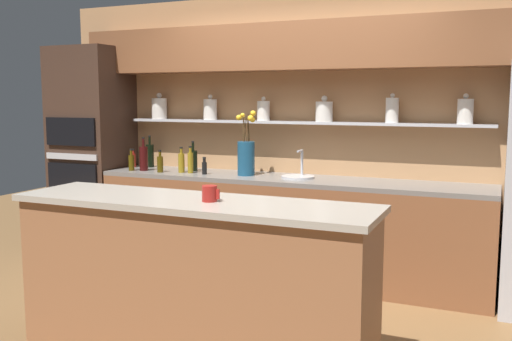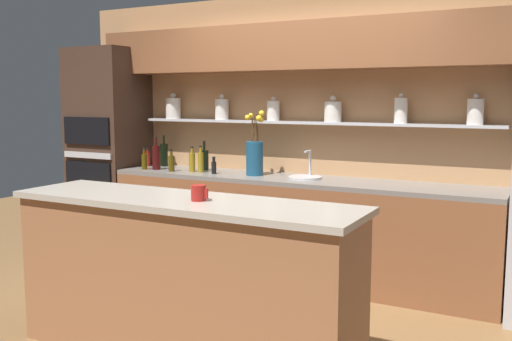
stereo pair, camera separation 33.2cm
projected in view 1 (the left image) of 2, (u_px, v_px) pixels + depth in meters
name	position (u px, v px, depth m)	size (l,w,h in m)	color
ground_plane	(233.00, 326.00, 4.11)	(12.00, 12.00, 0.00)	brown
back_wall_unit	(304.00, 107.00, 5.31)	(5.20, 0.44, 2.60)	tan
back_counter_unit	(286.00, 227.00, 5.21)	(3.59, 0.62, 0.92)	brown
island_counter	(193.00, 280.00, 3.53)	(2.30, 0.61, 1.02)	#99603D
oven_tower	(92.00, 151.00, 5.99)	(0.72, 0.64, 2.15)	#3D281E
flower_vase	(246.00, 155.00, 5.26)	(0.17, 0.16, 0.60)	navy
sink_fixture	(298.00, 175.00, 5.11)	(0.30, 0.30, 0.25)	#B7B7BC
bottle_oil_0	(131.00, 162.00, 5.62)	(0.06, 0.06, 0.22)	#47380A
bottle_wine_1	(193.00, 160.00, 5.60)	(0.08, 0.08, 0.29)	black
bottle_sauce_2	(133.00, 160.00, 5.90)	(0.05, 0.05, 0.19)	maroon
bottle_oil_3	(160.00, 164.00, 5.49)	(0.06, 0.06, 0.22)	#47380A
bottle_wine_4	(150.00, 155.00, 5.91)	(0.08, 0.08, 0.33)	black
bottle_oil_5	(190.00, 162.00, 5.44)	(0.05, 0.05, 0.26)	olive
bottle_wine_6	(144.00, 158.00, 5.62)	(0.08, 0.08, 0.33)	#380C0C
bottle_oil_7	(181.00, 162.00, 5.47)	(0.06, 0.06, 0.25)	olive
bottle_sauce_8	(204.00, 167.00, 5.35)	(0.05, 0.05, 0.16)	black
coffee_mug	(210.00, 194.00, 3.39)	(0.11, 0.09, 0.10)	maroon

